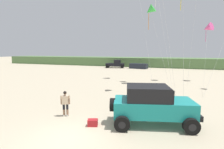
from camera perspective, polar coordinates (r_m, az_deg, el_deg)
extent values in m
plane|color=#C1B293|center=(8.96, -15.02, -20.21)|extent=(220.00, 220.00, 0.00)
cube|color=#567A47|center=(47.18, 11.65, 4.21)|extent=(90.00, 7.63, 2.39)
cube|color=teal|center=(9.98, 13.86, -10.84)|extent=(4.72, 2.88, 0.90)
cube|color=teal|center=(10.27, 23.16, -8.56)|extent=(1.49, 1.91, 0.12)
cube|color=black|center=(9.69, 11.98, -6.11)|extent=(2.67, 2.28, 0.80)
cube|color=black|center=(9.93, 18.89, -6.27)|extent=(0.52, 1.64, 0.72)
cube|color=black|center=(10.68, 26.24, -11.72)|extent=(0.65, 1.80, 0.28)
cylinder|color=black|center=(9.85, 0.22, -10.25)|extent=(0.48, 0.82, 0.77)
cylinder|color=black|center=(11.52, 21.72, -11.70)|extent=(0.89, 0.50, 0.84)
cylinder|color=black|center=(11.52, 21.72, -11.70)|extent=(0.45, 0.40, 0.38)
cylinder|color=black|center=(9.71, 25.40, -15.67)|extent=(0.89, 0.50, 0.84)
cylinder|color=black|center=(9.71, 25.40, -15.67)|extent=(0.45, 0.40, 0.38)
cylinder|color=black|center=(11.02, 3.66, -12.04)|extent=(0.89, 0.50, 0.84)
cylinder|color=black|center=(11.02, 3.66, -12.04)|extent=(0.45, 0.40, 0.38)
cylinder|color=black|center=(9.11, 3.43, -16.48)|extent=(0.89, 0.50, 0.84)
cylinder|color=black|center=(9.11, 3.43, -16.48)|extent=(0.45, 0.40, 0.38)
cylinder|color=#8C664C|center=(11.54, -16.02, -12.32)|extent=(0.14, 0.14, 0.49)
cylinder|color=black|center=(11.42, -16.10, -10.46)|extent=(0.15, 0.15, 0.36)
cube|color=silver|center=(11.65, -15.94, -13.15)|extent=(0.20, 0.28, 0.10)
cylinder|color=#8C664C|center=(11.50, -14.93, -12.35)|extent=(0.14, 0.14, 0.49)
cylinder|color=black|center=(11.37, -15.00, -10.49)|extent=(0.15, 0.15, 0.36)
cube|color=silver|center=(11.61, -14.85, -13.19)|extent=(0.20, 0.28, 0.10)
cube|color=beige|center=(11.26, -15.64, -8.30)|extent=(0.47, 0.40, 0.54)
cylinder|color=#8C664C|center=(11.32, -16.91, -8.32)|extent=(0.09, 0.09, 0.56)
cylinder|color=beige|center=(11.27, -16.95, -7.39)|extent=(0.11, 0.11, 0.16)
cylinder|color=#8C664C|center=(11.21, -14.35, -8.37)|extent=(0.09, 0.09, 0.56)
cylinder|color=beige|center=(11.16, -14.38, -7.44)|extent=(0.11, 0.11, 0.16)
cylinder|color=#8C664C|center=(11.18, -15.70, -6.77)|extent=(0.10, 0.10, 0.08)
sphere|color=#8C664C|center=(11.14, -15.73, -6.05)|extent=(0.21, 0.21, 0.21)
sphere|color=black|center=(11.12, -15.75, -5.97)|extent=(0.21, 0.21, 0.21)
cube|color=#B21E23|center=(9.87, -6.58, -15.98)|extent=(0.65, 0.53, 0.38)
cube|color=black|center=(42.08, 1.06, 3.34)|extent=(4.91, 2.88, 0.76)
cube|color=black|center=(41.97, 1.81, 4.42)|extent=(1.96, 2.11, 0.84)
cylinder|color=black|center=(43.03, 3.64, 2.92)|extent=(0.80, 0.42, 0.76)
cylinder|color=black|center=(40.94, 3.51, 2.66)|extent=(0.80, 0.42, 0.76)
cylinder|color=black|center=(43.35, -1.26, 2.98)|extent=(0.80, 0.42, 0.76)
cylinder|color=black|center=(41.28, -1.63, 2.72)|extent=(0.80, 0.42, 0.76)
cube|color=#1E232D|center=(40.70, 9.04, 2.86)|extent=(4.45, 2.47, 1.20)
cone|color=#E04C93|center=(27.03, 29.80, 13.59)|extent=(1.66, 1.86, 1.62)
cylinder|color=#E04C93|center=(26.90, 29.32, 11.33)|extent=(0.05, 0.27, 1.53)
cylinder|color=silver|center=(24.14, 29.30, 5.77)|extent=(0.92, 5.38, 7.26)
cylinder|color=yellow|center=(18.29, 22.39, 21.43)|extent=(0.05, 0.11, 1.20)
cylinder|color=silver|center=(16.76, 23.13, 9.48)|extent=(0.44, 2.05, 9.52)
cylinder|color=silver|center=(22.17, 11.23, 13.19)|extent=(3.00, 5.85, 12.40)
cylinder|color=silver|center=(19.26, 32.14, 3.94)|extent=(2.74, 4.61, 6.38)
cone|color=green|center=(22.40, 12.87, 20.55)|extent=(1.48, 1.46, 1.70)
cylinder|color=orange|center=(22.17, 12.35, 17.28)|extent=(0.05, 0.21, 2.02)
cylinder|color=silver|center=(20.73, 15.92, 8.81)|extent=(2.72, 2.04, 9.08)
cylinder|color=silver|center=(24.02, 26.05, 14.94)|extent=(0.97, 4.41, 14.74)
cylinder|color=silver|center=(16.88, 17.97, 15.90)|extent=(2.34, 1.19, 13.14)
cylinder|color=white|center=(24.04, 14.63, 23.15)|extent=(0.05, 0.22, 1.57)
cylinder|color=silver|center=(20.61, 17.34, 12.18)|extent=(2.37, 5.14, 11.54)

